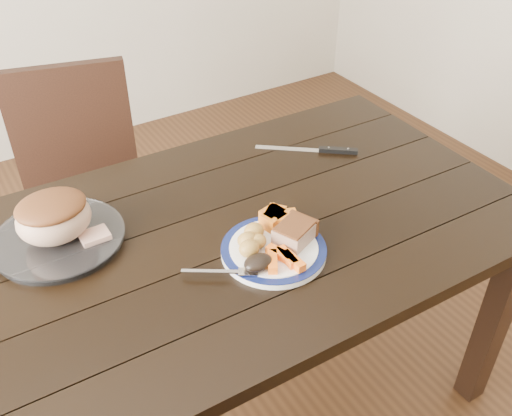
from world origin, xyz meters
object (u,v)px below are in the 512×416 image
dinner_plate (274,251)px  fork (225,272)px  dining_table (227,256)px  pork_slice (295,233)px  carving_knife (325,150)px  chair_far (83,185)px  roast_joint (54,218)px  serving_platter (60,240)px

dinner_plate → fork: size_ratio=1.63×
dining_table → pork_slice: bearing=-52.7°
fork → carving_knife: (0.54, 0.33, -0.01)m
dining_table → dinner_plate: (0.05, -0.14, 0.10)m
carving_knife → chair_far: bearing=177.1°
fork → roast_joint: (-0.29, 0.33, 0.06)m
serving_platter → roast_joint: 0.07m
serving_platter → fork: bearing=-49.0°
dining_table → fork: 0.21m
serving_platter → carving_knife: size_ratio=1.20×
dining_table → carving_knife: 0.50m
dining_table → chair_far: size_ratio=1.74×
dinner_plate → fork: (-0.14, -0.02, 0.01)m
chair_far → carving_knife: (0.63, -0.56, 0.23)m
fork → chair_far: bearing=128.9°
serving_platter → roast_joint: size_ratio=1.75×
fork → carving_knife: 0.64m
chair_far → fork: 0.93m
serving_platter → roast_joint: (0.00, 0.00, 0.07)m
fork → carving_knife: bearing=64.6°
dining_table → roast_joint: size_ratio=8.95×
dining_table → pork_slice: pork_slice is taller
dining_table → carving_knife: size_ratio=6.16×
dining_table → pork_slice: 0.23m
fork → dinner_plate: bearing=39.5°
fork → dining_table: bearing=93.9°
chair_far → carving_knife: bearing=152.7°
pork_slice → dinner_plate: bearing=175.2°
dining_table → dinner_plate: size_ratio=6.27×
pork_slice → roast_joint: bearing=146.7°
dinner_plate → carving_knife: size_ratio=0.98×
dinner_plate → roast_joint: bearing=143.8°
chair_far → pork_slice: size_ratio=9.79×
dining_table → chair_far: 0.77m
chair_far → serving_platter: bearing=84.6°
dining_table → carving_knife: (0.46, 0.17, 0.10)m
dinner_plate → roast_joint: size_ratio=1.43×
serving_platter → carving_knife: bearing=-0.1°
fork → roast_joint: size_ratio=0.88×
chair_far → carving_knife: chair_far is taller
pork_slice → carving_knife: pork_slice is taller
dining_table → chair_far: (-0.18, 0.74, -0.13)m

